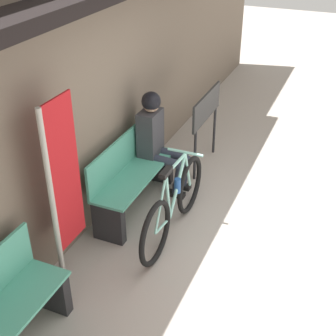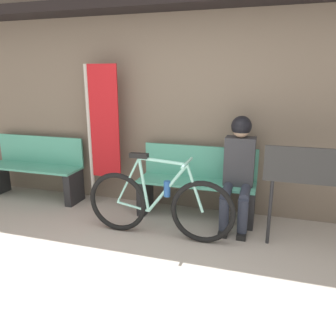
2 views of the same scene
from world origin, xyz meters
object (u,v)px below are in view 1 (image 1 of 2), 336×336
Objects in this scene: park_bench_near at (132,178)px; person_seated at (157,135)px; bicycle at (174,205)px; signboard at (206,112)px; banner_pole at (62,184)px.

park_bench_near is 0.61m from person_seated.
bicycle is 1.61m from signboard.
park_bench_near is 0.77× the size of banner_pole.
park_bench_near is 1.41m from signboard.
bicycle is 1.57× the size of signboard.
park_bench_near is 0.86× the size of bicycle.
signboard is at bearing -25.03° from person_seated.
person_seated is at bearing 154.97° from signboard.
person_seated is at bearing 34.76° from bicycle.
signboard reaches higher than park_bench_near.
bicycle is at bearing -32.74° from banner_pole.
banner_pole reaches higher than signboard.
banner_pole reaches higher than bicycle.
signboard is at bearing -10.33° from banner_pole.
person_seated is 0.69× the size of banner_pole.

